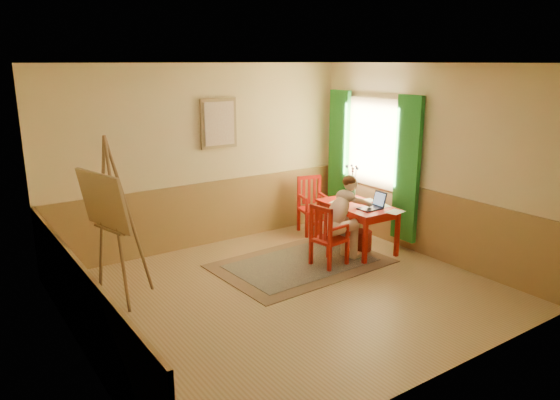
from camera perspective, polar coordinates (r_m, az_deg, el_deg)
room at (r=6.23m, az=0.97°, el=1.71°), size 5.04×4.54×2.84m
wainscot at (r=7.12m, az=-2.79°, el=-4.16°), size 5.00×4.50×1.00m
window at (r=8.60m, az=9.93°, el=4.78°), size 0.12×2.01×2.20m
wall_portrait at (r=8.13m, az=-6.68°, el=8.29°), size 0.60×0.05×0.76m
rug at (r=7.58m, az=2.33°, el=-6.91°), size 2.47×1.71×0.02m
table at (r=8.04m, az=8.40°, el=-1.08°), size 0.76×1.22×0.72m
chair_left at (r=7.37m, az=5.16°, el=-3.91°), size 0.47×0.45×0.90m
chair_back at (r=8.83m, az=3.51°, el=-0.55°), size 0.52×0.54×0.95m
figure at (r=7.51m, az=6.76°, el=-1.67°), size 0.96×0.47×1.26m
laptop at (r=7.82m, az=10.12°, el=-0.57°), size 0.40×0.24×0.24m
papers at (r=8.00m, az=9.74°, el=-0.53°), size 0.71×1.16×0.00m
vase at (r=8.46m, az=7.93°, el=2.02°), size 0.18×0.26×0.52m
wastebasket at (r=8.14m, az=8.92°, el=-4.41°), size 0.35×0.35×0.31m
easel at (r=6.32m, az=-18.31°, el=-0.73°), size 0.76×0.91×2.03m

